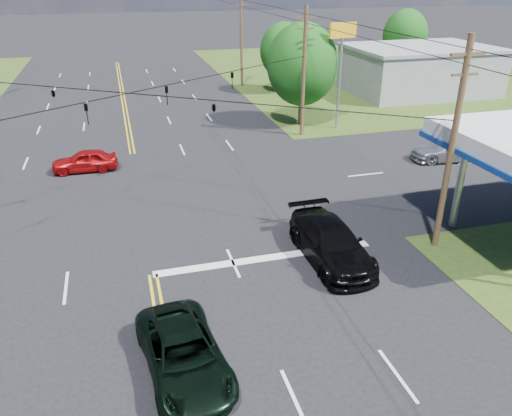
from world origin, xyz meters
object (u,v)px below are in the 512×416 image
object	(u,v)px
pole_se	(452,145)
tree_right_b	(284,51)
suv_black	(331,242)
tree_right_a	(302,65)
pole_right_far	(241,37)
tree_far_r	(405,35)
retail_ne	(419,71)
pole_ne	(304,71)
pickup_dkgreen	(184,354)

from	to	relation	value
pole_se	tree_right_b	xyz separation A→B (m)	(3.50, 33.00, -0.70)
suv_black	tree_right_a	bearing A→B (deg)	72.49
tree_right_b	pole_right_far	bearing A→B (deg)	131.19
pole_right_far	tree_far_r	size ratio (longest dim) A/B	1.31
tree_far_r	tree_right_a	bearing A→B (deg)	-138.01
pole_right_far	tree_far_r	distance (m)	21.10
pole_right_far	tree_right_b	distance (m)	5.40
tree_far_r	pole_right_far	bearing A→B (deg)	-174.56
retail_ne	tree_right_a	bearing A→B (deg)	-153.43
pole_se	pole_ne	distance (m)	18.00
pole_ne	tree_far_r	distance (m)	29.70
pole_ne	tree_right_a	xyz separation A→B (m)	(1.00, 3.00, -0.05)
pole_se	tree_far_r	xyz separation A→B (m)	(21.00, 39.00, -0.37)
retail_ne	tree_far_r	world-z (taller)	tree_far_r
tree_far_r	pickup_dkgreen	size ratio (longest dim) A/B	1.49
pole_ne	tree_right_b	xyz separation A→B (m)	(3.50, 15.00, -0.70)
retail_ne	tree_right_b	world-z (taller)	tree_right_b
suv_black	retail_ne	bearing A→B (deg)	51.50
tree_right_a	tree_right_b	world-z (taller)	tree_right_a
pole_se	tree_far_r	world-z (taller)	pole_se
tree_far_r	suv_black	size ratio (longest dim) A/B	1.31
retail_ne	pole_right_far	size ratio (longest dim) A/B	1.40
pole_ne	tree_far_r	bearing A→B (deg)	45.00
pole_ne	pole_right_far	bearing A→B (deg)	90.00
retail_ne	pickup_dkgreen	world-z (taller)	retail_ne
tree_right_b	suv_black	distance (m)	34.11
pole_se	tree_right_b	distance (m)	33.19
pickup_dkgreen	pole_se	bearing A→B (deg)	15.45
pole_se	pole_right_far	xyz separation A→B (m)	(0.00, 37.00, 0.25)
suv_black	pole_ne	bearing A→B (deg)	72.79
tree_right_b	tree_far_r	xyz separation A→B (m)	(17.50, 6.00, 0.33)
tree_right_a	pickup_dkgreen	distance (m)	29.57
retail_ne	pickup_dkgreen	distance (m)	45.02
tree_right_a	suv_black	distance (m)	22.08
retail_ne	pickup_dkgreen	xyz separation A→B (m)	(-29.50, -33.98, -1.49)
pole_se	pole_right_far	size ratio (longest dim) A/B	0.95
tree_right_a	pickup_dkgreen	size ratio (longest dim) A/B	1.59
tree_far_r	pickup_dkgreen	distance (m)	55.42
tree_right_b	pickup_dkgreen	size ratio (longest dim) A/B	1.38
pickup_dkgreen	tree_far_r	bearing A→B (deg)	46.44
tree_right_a	pole_se	bearing A→B (deg)	-92.73
tree_right_b	suv_black	xyz separation A→B (m)	(-8.73, -32.80, -3.37)
retail_ne	tree_right_b	xyz separation A→B (m)	(-13.50, 4.00, 2.02)
tree_far_r	suv_black	bearing A→B (deg)	-124.07
pole_se	tree_far_r	size ratio (longest dim) A/B	1.25
pole_ne	tree_right_b	size ratio (longest dim) A/B	1.34
tree_right_b	pole_se	bearing A→B (deg)	-96.05
tree_right_b	pickup_dkgreen	bearing A→B (deg)	-112.85
pole_se	tree_right_a	world-z (taller)	pole_se
retail_ne	tree_right_a	world-z (taller)	tree_right_a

